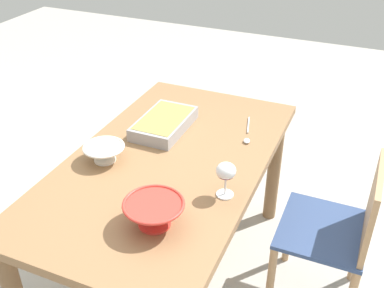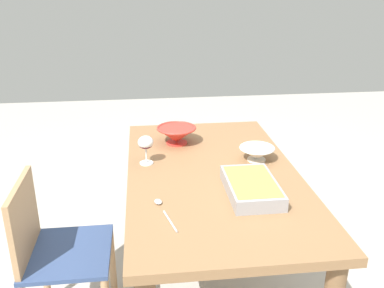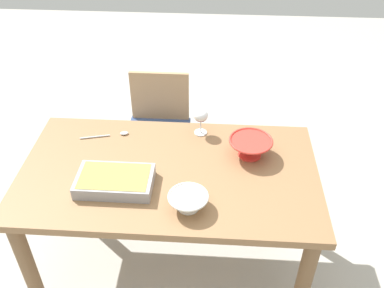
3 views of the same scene
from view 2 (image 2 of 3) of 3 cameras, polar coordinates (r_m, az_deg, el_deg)
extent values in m
cube|color=olive|center=(2.09, 2.80, -4.25)|extent=(1.47, 0.82, 0.04)
cylinder|color=brown|center=(2.90, 7.25, -4.64)|extent=(0.07, 0.07, 0.69)
cylinder|color=brown|center=(2.83, -6.52, -5.38)|extent=(0.07, 0.07, 0.69)
cube|color=#334772|center=(2.10, -16.10, -13.75)|extent=(0.41, 0.38, 0.02)
cube|color=tan|center=(2.04, -21.55, -9.43)|extent=(0.39, 0.02, 0.35)
cylinder|color=tan|center=(2.36, -10.58, -15.46)|extent=(0.04, 0.04, 0.42)
cylinder|color=tan|center=(2.41, -19.07, -15.48)|extent=(0.04, 0.04, 0.42)
cylinder|color=white|center=(2.18, -6.08, -2.53)|extent=(0.07, 0.07, 0.01)
cylinder|color=white|center=(2.17, -6.12, -1.52)|extent=(0.01, 0.01, 0.08)
ellipsoid|color=white|center=(2.14, -6.20, 0.24)|extent=(0.08, 0.08, 0.07)
ellipsoid|color=#4C0A19|center=(2.15, -6.18, -0.09)|extent=(0.07, 0.07, 0.04)
cube|color=#99999E|center=(1.89, 7.93, -5.75)|extent=(0.36, 0.21, 0.06)
cube|color=#9E8C47|center=(1.88, 7.97, -5.13)|extent=(0.32, 0.19, 0.02)
cylinder|color=red|center=(2.43, -2.06, 0.17)|extent=(0.12, 0.12, 0.01)
cone|color=red|center=(2.41, -2.08, 1.20)|extent=(0.21, 0.21, 0.09)
torus|color=red|center=(2.40, -2.09, 2.16)|extent=(0.22, 0.22, 0.01)
cylinder|color=white|center=(2.23, 8.58, -2.07)|extent=(0.10, 0.10, 0.01)
cone|color=white|center=(2.22, 8.63, -1.25)|extent=(0.17, 0.17, 0.06)
torus|color=white|center=(2.21, 8.68, -0.52)|extent=(0.18, 0.18, 0.01)
cylinder|color=silver|center=(1.68, -2.93, -10.23)|extent=(0.16, 0.05, 0.01)
ellipsoid|color=silver|center=(1.81, -4.54, -7.67)|extent=(0.05, 0.04, 0.01)
camera|label=1|loc=(3.39, -15.59, 24.59)|focal=42.87mm
camera|label=3|loc=(2.85, 40.13, 27.13)|focal=39.96mm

